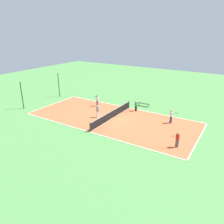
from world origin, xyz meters
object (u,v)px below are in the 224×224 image
player_near_white (171,115)px  fence_post_back_left (22,95)px  player_far_white (97,100)px  tennis_ball_far_baseline (149,116)px  player_baseline_gray (98,110)px  tennis_ball_midcourt (104,131)px  fence_post_back_right (59,85)px  player_far_green (136,105)px  bench (144,104)px  tennis_net (112,114)px  tennis_ball_near_net (81,113)px  player_coach_red (177,139)px

player_near_white → fence_post_back_left: fence_post_back_left is taller
player_far_white → tennis_ball_far_baseline: size_ratio=25.17×
player_baseline_gray → tennis_ball_far_baseline: (4.01, -5.57, -0.95)m
tennis_ball_midcourt → fence_post_back_right: bearing=62.6°
player_near_white → player_far_green: size_ratio=1.15×
bench → tennis_ball_far_baseline: bench is taller
player_far_green → tennis_ball_midcourt: bearing=-133.9°
tennis_ball_far_baseline → bench: bearing=34.3°
tennis_ball_far_baseline → fence_post_back_right: fence_post_back_right is taller
tennis_net → player_near_white: bearing=-69.6°
bench → fence_post_back_left: bearing=35.5°
tennis_net → bench: tennis_net is taller
player_near_white → player_far_white: bearing=156.3°
player_far_white → player_baseline_gray: size_ratio=1.00×
player_near_white → tennis_ball_near_net: (-3.33, 11.71, -0.96)m
player_near_white → tennis_ball_far_baseline: 3.41m
player_coach_red → player_far_green: 10.65m
bench → tennis_ball_midcourt: size_ratio=26.97×
bench → player_baseline_gray: 8.11m
tennis_ball_near_net → fence_post_back_left: fence_post_back_left is taller
player_coach_red → fence_post_back_right: fence_post_back_right is taller
tennis_net → fence_post_back_left: size_ratio=2.37×
player_baseline_gray → tennis_ball_midcourt: bearing=-110.6°
bench → fence_post_back_left: fence_post_back_left is taller
player_far_white → player_coach_red: player_far_white is taller
tennis_net → fence_post_back_right: (3.67, 13.05, 1.42)m
bench → player_coach_red: 12.46m
tennis_net → fence_post_back_right: fence_post_back_right is taller
player_far_white → fence_post_back_right: fence_post_back_right is taller
fence_post_back_right → tennis_ball_near_net: bearing=-117.8°
tennis_ball_far_baseline → fence_post_back_right: bearing=88.7°
player_near_white → player_far_white: 11.49m
fence_post_back_left → player_far_white: bearing=-52.1°
player_near_white → fence_post_back_left: bearing=175.5°
bench → fence_post_back_right: fence_post_back_right is taller
bench → player_far_white: player_far_white is taller
player_far_white → player_coach_red: 15.08m
tennis_net → player_coach_red: bearing=-107.4°
player_far_white → player_far_green: size_ratio=1.14×
tennis_ball_near_net → player_coach_red: bearing=-98.9°
tennis_ball_far_baseline → player_near_white: bearing=-102.2°
tennis_ball_near_net → tennis_net: bearing=-81.3°
player_far_green → tennis_ball_midcourt: 7.97m
player_far_white → fence_post_back_right: 8.65m
player_baseline_gray → fence_post_back_right: bearing=92.7°
tennis_ball_far_baseline → fence_post_back_left: (-6.97, 16.84, 1.95)m
player_baseline_gray → fence_post_back_left: 11.70m
player_far_white → fence_post_back_right: size_ratio=0.43×
player_baseline_gray → tennis_ball_near_net: player_baseline_gray is taller
tennis_net → fence_post_back_right: bearing=74.3°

